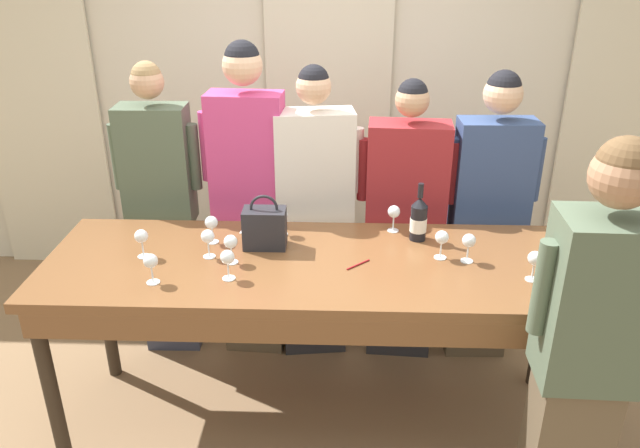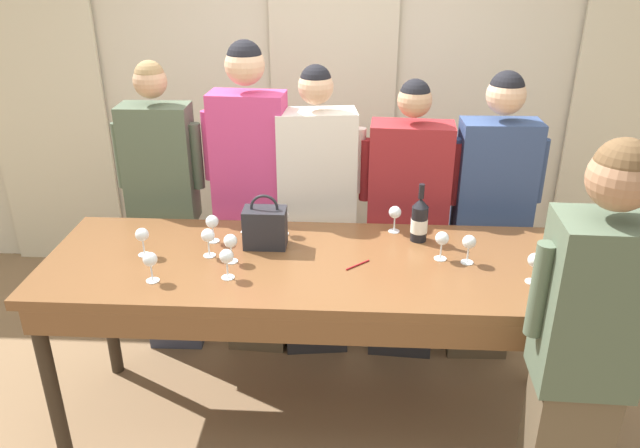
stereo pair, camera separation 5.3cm
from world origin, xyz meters
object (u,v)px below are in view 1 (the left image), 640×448
wine_glass_front_right (151,262)px  wine_glass_back_right (394,213)px  wine_glass_back_mid (282,216)px  host_pouring (584,356)px  wine_glass_center_right (469,242)px  wine_glass_front_mid (231,243)px  wine_glass_by_bottle (141,237)px  guest_pink_top (249,201)px  guest_olive_jacket (162,212)px  guest_navy_coat (488,218)px  wine_glass_front_left (442,239)px  wine_glass_center_left (227,258)px  wine_glass_near_host (208,238)px  guest_striped_shirt (405,224)px  wine_glass_center_mid (535,259)px  guest_cream_sweater (314,216)px  tasting_bar (319,281)px  wine_bottle (419,219)px  handbag (265,227)px  wine_glass_back_left (211,224)px

wine_glass_front_right → wine_glass_back_right: size_ratio=1.00×
wine_glass_back_mid → host_pouring: size_ratio=0.08×
wine_glass_center_right → wine_glass_back_right: bearing=135.2°
wine_glass_front_mid → wine_glass_by_bottle: bearing=174.3°
wine_glass_front_mid → guest_pink_top: 0.71m
guest_olive_jacket → guest_navy_coat: 1.87m
wine_glass_back_mid → wine_glass_back_right: size_ratio=1.00×
wine_glass_by_bottle → guest_pink_top: guest_pink_top is taller
wine_glass_front_left → wine_glass_center_right: size_ratio=1.00×
wine_glass_center_left → wine_glass_front_right: bearing=-171.9°
wine_glass_near_host → guest_striped_shirt: guest_striped_shirt is taller
wine_glass_center_mid → guest_cream_sweater: guest_cream_sweater is taller
wine_glass_center_left → guest_navy_coat: guest_navy_coat is taller
wine_glass_center_right → wine_glass_by_bottle: 1.53m
tasting_bar → guest_navy_coat: 1.17m
wine_glass_center_right → wine_glass_front_left: bearing=165.9°
wine_glass_front_left → guest_olive_jacket: 1.64m
wine_bottle → wine_glass_near_host: (-1.01, -0.23, -0.01)m
wine_glass_center_left → guest_navy_coat: size_ratio=0.08×
wine_glass_back_mid → guest_pink_top: size_ratio=0.08×
wine_glass_back_right → wine_glass_center_left: bearing=-145.7°
handbag → wine_glass_back_left: handbag is taller
wine_bottle → wine_glass_near_host: wine_bottle is taller
wine_glass_center_right → wine_glass_back_right: same height
guest_navy_coat → guest_olive_jacket: bearing=-180.0°
wine_glass_near_host → wine_glass_by_bottle: 0.31m
handbag → wine_glass_front_right: handbag is taller
guest_navy_coat → host_pouring: (0.08, -1.32, 0.03)m
wine_glass_near_host → guest_striped_shirt: size_ratio=0.08×
wine_glass_near_host → host_pouring: size_ratio=0.08×
wine_glass_center_mid → wine_glass_by_bottle: (-1.79, 0.16, 0.00)m
guest_pink_top → guest_navy_coat: size_ratio=1.08×
wine_glass_center_left → handbag: bearing=68.7°
wine_glass_by_bottle → guest_navy_coat: guest_navy_coat is taller
wine_glass_back_right → host_pouring: 1.19m
wine_glass_center_mid → guest_striped_shirt: size_ratio=0.08×
wine_glass_center_mid → wine_glass_back_right: same height
wine_glass_back_left → guest_cream_sweater: bearing=45.8°
tasting_bar → wine_glass_back_mid: bearing=123.5°
wine_glass_back_left → wine_glass_back_mid: bearing=16.9°
wine_glass_near_host → wine_glass_by_bottle: same height
host_pouring → guest_navy_coat: bearing=93.4°
wine_glass_center_mid → wine_glass_by_bottle: 1.80m
wine_glass_back_mid → wine_glass_near_host: (-0.33, -0.26, 0.00)m
wine_glass_front_right → wine_glass_back_mid: size_ratio=1.00×
wine_glass_front_mid → wine_bottle: bearing=17.4°
wine_glass_front_mid → guest_navy_coat: guest_navy_coat is taller
guest_striped_shirt → wine_glass_front_right: bearing=-142.8°
wine_glass_back_left → wine_glass_back_mid: 0.35m
wine_glass_center_left → wine_glass_by_bottle: bearing=156.2°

